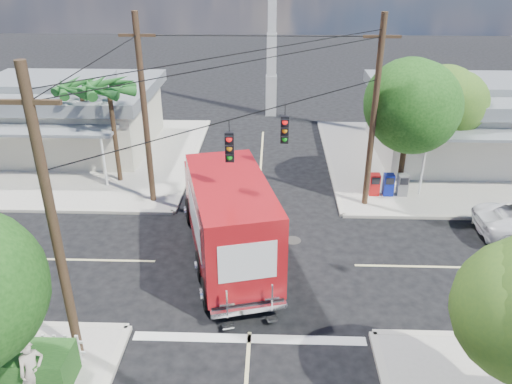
{
  "coord_description": "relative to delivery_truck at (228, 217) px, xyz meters",
  "views": [
    {
      "loc": [
        0.65,
        -16.66,
        11.27
      ],
      "look_at": [
        0.0,
        2.0,
        2.2
      ],
      "focal_mm": 35.0,
      "sensor_mm": 36.0,
      "label": 1
    }
  ],
  "objects": [
    {
      "name": "pedestrian",
      "position": [
        -4.68,
        -7.27,
        -0.81
      ],
      "size": [
        0.81,
        0.82,
        1.9
      ],
      "primitive_type": "imported",
      "rotation": [
        0.0,
        0.0,
        0.82
      ],
      "color": "beige",
      "rests_on": "sidewalk_sw"
    },
    {
      "name": "tree_ne_front",
      "position": [
        8.26,
        6.39,
        2.87
      ],
      "size": [
        4.21,
        4.14,
        6.66
      ],
      "color": "#422D1C",
      "rests_on": "sidewalk_ne"
    },
    {
      "name": "building_ne",
      "position": [
        13.55,
        11.59,
        0.42
      ],
      "size": [
        11.8,
        10.2,
        4.5
      ],
      "color": "beige",
      "rests_on": "sidewalk_ne"
    },
    {
      "name": "radio_tower",
      "position": [
        1.55,
        19.63,
        3.74
      ],
      "size": [
        0.8,
        0.8,
        17.0
      ],
      "color": "silver",
      "rests_on": "ground"
    },
    {
      "name": "delivery_truck",
      "position": [
        0.0,
        0.0,
        0.0
      ],
      "size": [
        4.59,
        8.98,
        3.74
      ],
      "color": "black",
      "rests_on": "ground"
    },
    {
      "name": "palm_nw_front",
      "position": [
        -6.45,
        7.13,
        3.14
      ],
      "size": [
        3.01,
        3.08,
        5.59
      ],
      "color": "#422D1C",
      "rests_on": "sidewalk_nw"
    },
    {
      "name": "road_markings",
      "position": [
        1.05,
        -1.84,
        -1.89
      ],
      "size": [
        32.0,
        32.0,
        0.01
      ],
      "color": "beige",
      "rests_on": "ground"
    },
    {
      "name": "tree_ne_back",
      "position": [
        10.86,
        8.59,
        2.29
      ],
      "size": [
        3.77,
        3.66,
        5.82
      ],
      "color": "#422D1C",
      "rests_on": "sidewalk_ne"
    },
    {
      "name": "palm_nw_back",
      "position": [
        -8.45,
        8.63,
        2.77
      ],
      "size": [
        3.01,
        3.08,
        5.19
      ],
      "color": "#422D1C",
      "rests_on": "sidewalk_nw"
    },
    {
      "name": "utility_poles",
      "position": [
        -0.54,
        1.23,
        2.78
      ],
      "size": [
        12.0,
        10.68,
        9.0
      ],
      "color": "#473321",
      "rests_on": "ground"
    },
    {
      "name": "ground",
      "position": [
        1.05,
        -0.37,
        -1.9
      ],
      "size": [
        120.0,
        120.0,
        0.0
      ],
      "primitive_type": "plane",
      "color": "black",
      "rests_on": "ground"
    },
    {
      "name": "vending_boxes",
      "position": [
        7.55,
        5.83,
        -1.21
      ],
      "size": [
        1.9,
        0.5,
        1.1
      ],
      "color": "red",
      "rests_on": "sidewalk_ne"
    },
    {
      "name": "sidewalk_nw",
      "position": [
        -9.83,
        10.51,
        -1.83
      ],
      "size": [
        14.12,
        14.12,
        0.14
      ],
      "color": "#ADA79C",
      "rests_on": "ground"
    },
    {
      "name": "building_nw",
      "position": [
        -10.95,
        12.09,
        0.32
      ],
      "size": [
        10.8,
        10.2,
        4.3
      ],
      "color": "beige",
      "rests_on": "sidewalk_nw"
    },
    {
      "name": "sidewalk_ne",
      "position": [
        11.93,
        10.51,
        -1.83
      ],
      "size": [
        14.12,
        14.12,
        0.14
      ],
      "color": "#ADA79C",
      "rests_on": "ground"
    }
  ]
}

